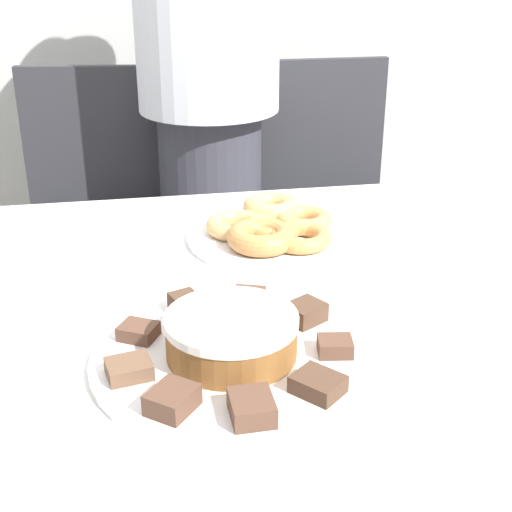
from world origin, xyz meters
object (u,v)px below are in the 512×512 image
plate_cake (232,358)px  frosted_cake (232,335)px  person_standing (209,93)px  office_chair_left (91,240)px  office_chair_right (331,223)px  plate_donuts (273,237)px

plate_cake → frosted_cake: (0.00, 0.00, 0.03)m
person_standing → office_chair_left: 0.55m
office_chair_right → plate_donuts: office_chair_right is taller
person_standing → plate_donuts: person_standing is taller
office_chair_right → plate_cake: (-0.48, -1.16, 0.29)m
plate_cake → plate_donuts: 0.43m
office_chair_left → plate_cake: size_ratio=2.41×
person_standing → frosted_cake: (-0.11, -1.16, -0.09)m
office_chair_left → office_chair_right: size_ratio=1.00×
office_chair_right → frosted_cake: (-0.48, -1.16, 0.32)m
office_chair_left → plate_cake: office_chair_left is taller
person_standing → office_chair_right: 0.55m
frosted_cake → office_chair_right: bearing=67.6°
plate_donuts → frosted_cake: size_ratio=1.82×
office_chair_left → frosted_cake: office_chair_left is taller
office_chair_right → frosted_cake: 1.30m
plate_donuts → office_chair_left: bearing=117.1°
office_chair_right → frosted_cake: office_chair_right is taller
plate_cake → frosted_cake: 0.03m
office_chair_right → plate_donuts: 0.88m
person_standing → plate_cake: bearing=-95.5°
office_chair_right → plate_donuts: (-0.34, -0.76, 0.29)m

